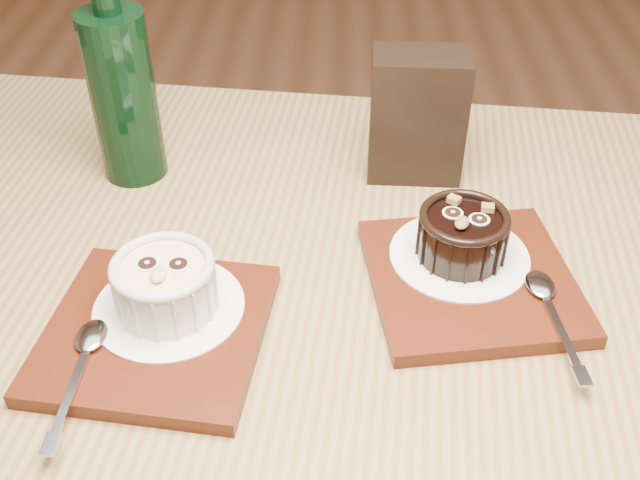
% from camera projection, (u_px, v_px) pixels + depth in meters
% --- Properties ---
extents(table, '(1.28, 0.92, 0.75)m').
position_uv_depth(table, '(300.00, 378.00, 0.72)').
color(table, brown).
rests_on(table, ground).
extents(tray_left, '(0.20, 0.20, 0.01)m').
position_uv_depth(tray_left, '(156.00, 332.00, 0.63)').
color(tray_left, '#4B1B0C').
rests_on(tray_left, table).
extents(doily_left, '(0.13, 0.13, 0.00)m').
position_uv_depth(doily_left, '(169.00, 307.00, 0.64)').
color(doily_left, white).
rests_on(doily_left, tray_left).
extents(ramekin_white, '(0.09, 0.09, 0.05)m').
position_uv_depth(ramekin_white, '(165.00, 283.00, 0.63)').
color(ramekin_white, silver).
rests_on(ramekin_white, doily_left).
extents(spoon_left, '(0.03, 0.13, 0.01)m').
position_uv_depth(spoon_left, '(79.00, 368.00, 0.59)').
color(spoon_left, '#B4B7BD').
rests_on(spoon_left, tray_left).
extents(tray_right, '(0.21, 0.21, 0.01)m').
position_uv_depth(tray_right, '(471.00, 280.00, 0.68)').
color(tray_right, '#4B1B0C').
rests_on(tray_right, table).
extents(doily_right, '(0.13, 0.13, 0.00)m').
position_uv_depth(doily_right, '(459.00, 255.00, 0.70)').
color(doily_right, white).
rests_on(doily_right, tray_right).
extents(ramekin_dark, '(0.08, 0.08, 0.05)m').
position_uv_depth(ramekin_dark, '(463.00, 233.00, 0.68)').
color(ramekin_dark, black).
rests_on(ramekin_dark, doily_right).
extents(spoon_right, '(0.04, 0.14, 0.01)m').
position_uv_depth(spoon_right, '(553.00, 312.00, 0.63)').
color(spoon_right, '#B4B7BD').
rests_on(spoon_right, tray_right).
extents(condiment_stand, '(0.10, 0.06, 0.14)m').
position_uv_depth(condiment_stand, '(417.00, 116.00, 0.79)').
color(condiment_stand, black).
rests_on(condiment_stand, table).
extents(green_bottle, '(0.07, 0.07, 0.26)m').
position_uv_depth(green_bottle, '(122.00, 90.00, 0.77)').
color(green_bottle, black).
rests_on(green_bottle, table).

